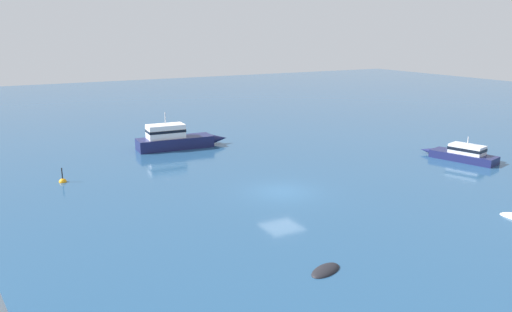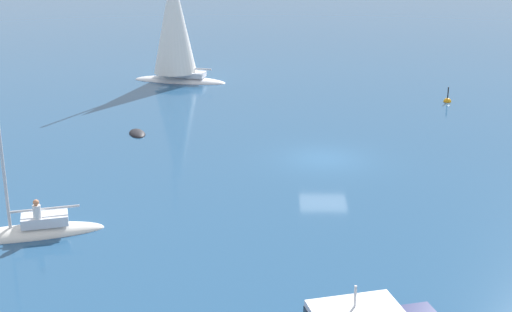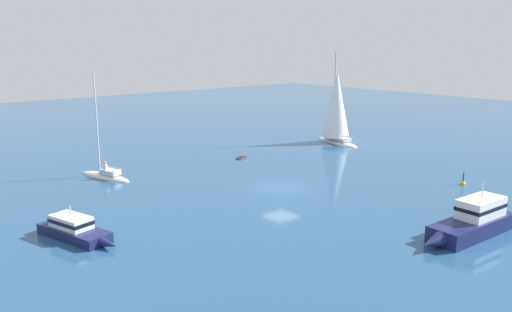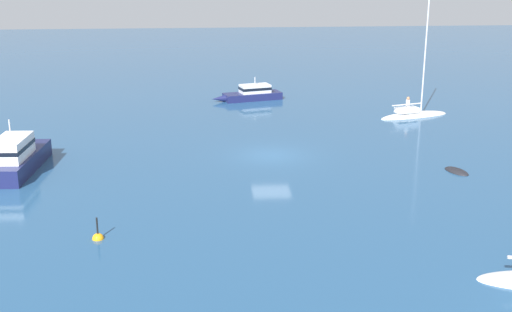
% 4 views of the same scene
% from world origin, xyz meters
% --- Properties ---
extents(ground_plane, '(160.00, 160.00, 0.00)m').
position_xyz_m(ground_plane, '(0.00, 0.00, 0.00)').
color(ground_plane, navy).
extents(cabin_cruiser, '(6.47, 3.06, 2.03)m').
position_xyz_m(cabin_cruiser, '(0.05, 17.26, 0.57)').
color(cabin_cruiser, '#191E4C').
rests_on(cabin_cruiser, ground).
extents(launch, '(2.49, 8.43, 3.33)m').
position_xyz_m(launch, '(-15.43, -1.76, 0.88)').
color(launch, '#191E4C').
rests_on(launch, ground).
extents(rib, '(1.47, 2.01, 0.42)m').
position_xyz_m(rib, '(10.64, -4.30, 0.00)').
color(rib, black).
rests_on(rib, ground).
extents(channel_buoy, '(0.53, 0.53, 1.30)m').
position_xyz_m(channel_buoy, '(-9.26, -12.35, 0.02)').
color(channel_buoy, orange).
rests_on(channel_buoy, ground).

